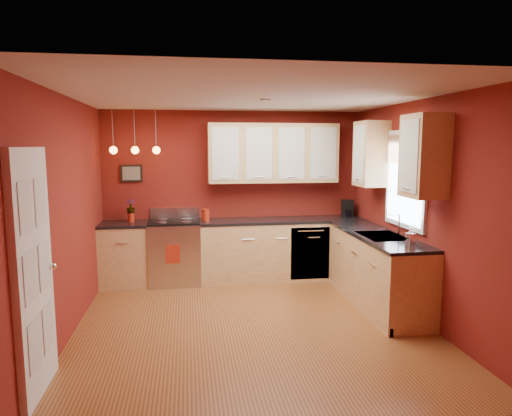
{
  "coord_description": "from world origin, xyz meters",
  "views": [
    {
      "loc": [
        -0.71,
        -5.03,
        2.06
      ],
      "look_at": [
        0.2,
        1.0,
        1.23
      ],
      "focal_mm": 32.0,
      "sensor_mm": 36.0,
      "label": 1
    }
  ],
  "objects": [
    {
      "name": "window",
      "position": [
        1.97,
        0.3,
        1.69
      ],
      "size": [
        0.06,
        1.02,
        1.22
      ],
      "color": "white",
      "rests_on": "wall_right"
    },
    {
      "name": "wall_front",
      "position": [
        0.0,
        -2.1,
        1.3
      ],
      "size": [
        4.0,
        0.02,
        2.6
      ],
      "primitive_type": "cube",
      "color": "maroon",
      "rests_on": "floor"
    },
    {
      "name": "wall_right",
      "position": [
        2.0,
        0.0,
        1.3
      ],
      "size": [
        0.02,
        4.2,
        2.6
      ],
      "primitive_type": "cube",
      "color": "maroon",
      "rests_on": "floor"
    },
    {
      "name": "base_cabinets_back_left",
      "position": [
        -1.65,
        1.8,
        0.45
      ],
      "size": [
        0.7,
        0.6,
        0.9
      ],
      "primitive_type": "cube",
      "color": "#E6BF7B",
      "rests_on": "floor"
    },
    {
      "name": "coffee_maker",
      "position": [
        1.81,
        1.88,
        1.06
      ],
      "size": [
        0.22,
        0.22,
        0.27
      ],
      "rotation": [
        0.0,
        0.0,
        -0.28
      ],
      "color": "black",
      "rests_on": "counter_back_right"
    },
    {
      "name": "upper_cabinets_right",
      "position": [
        1.82,
        0.32,
        1.95
      ],
      "size": [
        0.35,
        1.95,
        0.9
      ],
      "primitive_type": "cube",
      "color": "#E6BF7B",
      "rests_on": "wall_right"
    },
    {
      "name": "wall_picture",
      "position": [
        -1.55,
        2.08,
        1.65
      ],
      "size": [
        0.32,
        0.03,
        0.26
      ],
      "primitive_type": "cube",
      "color": "black",
      "rests_on": "wall_back"
    },
    {
      "name": "counter_back_right",
      "position": [
        0.73,
        1.8,
        0.92
      ],
      "size": [
        2.54,
        0.62,
        0.04
      ],
      "primitive_type": "cube",
      "color": "black",
      "rests_on": "base_cabinets_back_right"
    },
    {
      "name": "red_vase",
      "position": [
        -1.55,
        1.85,
        1.01
      ],
      "size": [
        0.09,
        0.09,
        0.14
      ],
      "primitive_type": "cylinder",
      "color": "#A32311",
      "rests_on": "counter_back_left"
    },
    {
      "name": "dish_towel",
      "position": [
        -0.94,
        1.47,
        0.52
      ],
      "size": [
        0.2,
        0.01,
        0.27
      ],
      "primitive_type": "cube",
      "color": "#A32311",
      "rests_on": "gas_range"
    },
    {
      "name": "ceiling",
      "position": [
        0.0,
        0.0,
        2.6
      ],
      "size": [
        4.0,
        4.2,
        0.02
      ],
      "primitive_type": "cube",
      "color": "beige",
      "rests_on": "wall_back"
    },
    {
      "name": "wall_left",
      "position": [
        -2.0,
        0.0,
        1.3
      ],
      "size": [
        0.02,
        4.2,
        2.6
      ],
      "primitive_type": "cube",
      "color": "maroon",
      "rests_on": "floor"
    },
    {
      "name": "dishwasher_front",
      "position": [
        1.1,
        1.51,
        0.45
      ],
      "size": [
        0.6,
        0.02,
        0.8
      ],
      "primitive_type": "cube",
      "color": "silver",
      "rests_on": "base_cabinets_back_right"
    },
    {
      "name": "counter_right",
      "position": [
        1.7,
        0.45,
        0.92
      ],
      "size": [
        0.62,
        2.1,
        0.04
      ],
      "primitive_type": "cube",
      "color": "black",
      "rests_on": "base_cabinets_right"
    },
    {
      "name": "base_cabinets_right",
      "position": [
        1.7,
        0.45,
        0.45
      ],
      "size": [
        0.6,
        2.1,
        0.9
      ],
      "primitive_type": "cube",
      "color": "#E6BF7B",
      "rests_on": "floor"
    },
    {
      "name": "pendant_lights",
      "position": [
        -1.45,
        1.75,
        2.01
      ],
      "size": [
        0.71,
        0.11,
        0.66
      ],
      "color": "gray",
      "rests_on": "ceiling"
    },
    {
      "name": "red_canister",
      "position": [
        -0.45,
        1.79,
        1.03
      ],
      "size": [
        0.12,
        0.12,
        0.18
      ],
      "color": "#A32311",
      "rests_on": "counter_back_right"
    },
    {
      "name": "counter_back_left",
      "position": [
        -1.65,
        1.8,
        0.92
      ],
      "size": [
        0.7,
        0.62,
        0.04
      ],
      "primitive_type": "cube",
      "color": "black",
      "rests_on": "base_cabinets_back_left"
    },
    {
      "name": "flowers",
      "position": [
        -1.55,
        1.85,
        1.17
      ],
      "size": [
        0.14,
        0.14,
        0.22
      ],
      "primitive_type": "imported",
      "rotation": [
        0.0,
        0.0,
        0.16
      ],
      "color": "#A32311",
      "rests_on": "red_vase"
    },
    {
      "name": "soap_pump",
      "position": [
        1.81,
        -0.22,
        1.04
      ],
      "size": [
        0.11,
        0.11,
        0.19
      ],
      "primitive_type": "imported",
      "rotation": [
        0.0,
        0.0,
        0.25
      ],
      "color": "white",
      "rests_on": "counter_right"
    },
    {
      "name": "door_left_wall",
      "position": [
        -1.97,
        -1.2,
        1.03
      ],
      "size": [
        0.12,
        0.82,
        2.05
      ],
      "color": "white",
      "rests_on": "floor"
    },
    {
      "name": "sink",
      "position": [
        1.7,
        0.3,
        0.92
      ],
      "size": [
        0.5,
        0.7,
        0.33
      ],
      "color": "gray",
      "rests_on": "counter_right"
    },
    {
      "name": "wall_back",
      "position": [
        0.0,
        2.1,
        1.3
      ],
      "size": [
        4.0,
        0.02,
        2.6
      ],
      "primitive_type": "cube",
      "color": "maroon",
      "rests_on": "floor"
    },
    {
      "name": "gas_range",
      "position": [
        -0.92,
        1.8,
        0.48
      ],
      "size": [
        0.76,
        0.64,
        1.11
      ],
      "color": "silver",
      "rests_on": "floor"
    },
    {
      "name": "upper_cabinets_back",
      "position": [
        0.6,
        1.93,
        1.95
      ],
      "size": [
        2.0,
        0.35,
        0.9
      ],
      "primitive_type": "cube",
      "color": "#E6BF7B",
      "rests_on": "wall_back"
    },
    {
      "name": "floor",
      "position": [
        0.0,
        0.0,
        0.0
      ],
      "size": [
        4.2,
        4.2,
        0.0
      ],
      "primitive_type": "plane",
      "color": "#9A5F2C",
      "rests_on": "ground"
    },
    {
      "name": "base_cabinets_back_right",
      "position": [
        0.73,
        1.8,
        0.45
      ],
      "size": [
        2.54,
        0.6,
        0.9
      ],
      "primitive_type": "cube",
      "color": "#E6BF7B",
      "rests_on": "floor"
    }
  ]
}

